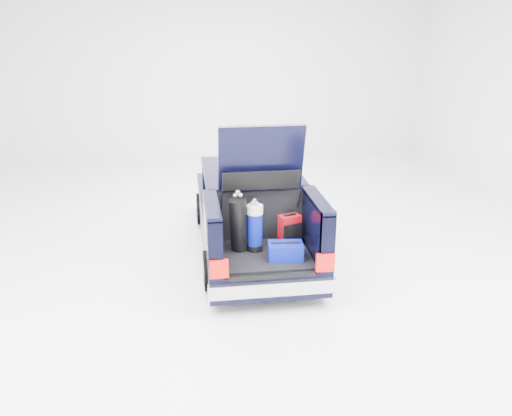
{
  "coord_description": "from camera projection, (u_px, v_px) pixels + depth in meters",
  "views": [
    {
      "loc": [
        -1.16,
        -8.77,
        3.96
      ],
      "look_at": [
        0.0,
        -0.5,
        0.97
      ],
      "focal_mm": 38.0,
      "sensor_mm": 36.0,
      "label": 1
    }
  ],
  "objects": [
    {
      "name": "ground",
      "position": [
        252.0,
        250.0,
        9.67
      ],
      "size": [
        14.0,
        14.0,
        0.0
      ],
      "primitive_type": "plane",
      "color": "white",
      "rests_on": "ground"
    },
    {
      "name": "black_golf_bag",
      "position": [
        239.0,
        225.0,
        8.03
      ],
      "size": [
        0.38,
        0.43,
        0.94
      ],
      "rotation": [
        0.0,
        0.0,
        -0.39
      ],
      "color": "black",
      "rests_on": "car"
    },
    {
      "name": "blue_duffel",
      "position": [
        285.0,
        251.0,
        7.88
      ],
      "size": [
        0.53,
        0.37,
        0.26
      ],
      "rotation": [
        0.0,
        0.0,
        -0.09
      ],
      "color": "#050E83",
      "rests_on": "car"
    },
    {
      "name": "car",
      "position": [
        251.0,
        213.0,
        9.54
      ],
      "size": [
        1.87,
        4.65,
        2.47
      ],
      "color": "black",
      "rests_on": "ground"
    },
    {
      "name": "red_suitcase",
      "position": [
        289.0,
        231.0,
        8.27
      ],
      "size": [
        0.37,
        0.31,
        0.52
      ],
      "rotation": [
        0.0,
        0.0,
        0.37
      ],
      "color": "maroon",
      "rests_on": "car"
    },
    {
      "name": "blue_golf_bag",
      "position": [
        255.0,
        227.0,
        8.08
      ],
      "size": [
        0.25,
        0.25,
        0.81
      ],
      "rotation": [
        0.0,
        0.0,
        0.04
      ],
      "color": "black",
      "rests_on": "car"
    }
  ]
}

